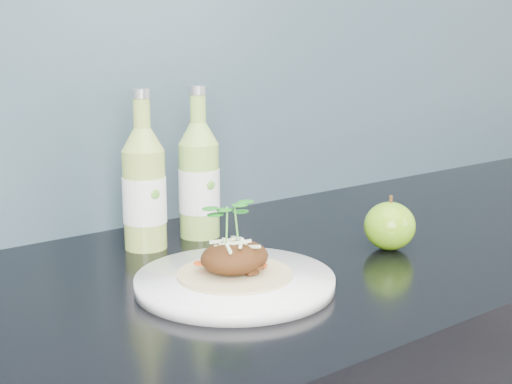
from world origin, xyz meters
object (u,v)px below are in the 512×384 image
at_px(cider_bottle_right, 199,180).
at_px(green_apple, 390,226).
at_px(dinner_plate, 235,282).
at_px(cider_bottle_left, 144,189).

bearing_deg(cider_bottle_right, green_apple, -55.13).
distance_m(dinner_plate, green_apple, 0.28).
xyz_separation_m(green_apple, cider_bottle_left, (-0.27, 0.22, 0.05)).
xyz_separation_m(dinner_plate, cider_bottle_left, (-0.00, 0.22, 0.08)).
distance_m(green_apple, cider_bottle_left, 0.36).
relative_size(dinner_plate, cider_bottle_left, 1.18).
bearing_deg(green_apple, dinner_plate, 178.64).
height_order(green_apple, cider_bottle_right, cider_bottle_right).
bearing_deg(cider_bottle_left, cider_bottle_right, 4.26).
height_order(cider_bottle_left, cider_bottle_right, same).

